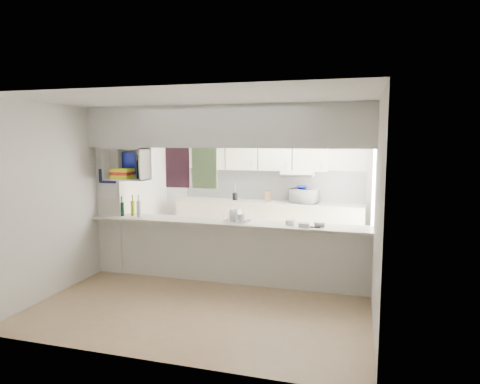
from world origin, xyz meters
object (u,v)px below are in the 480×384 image
(microwave, at_px, (304,196))
(dish_rack, at_px, (238,216))
(bowl, at_px, (302,187))
(wine_bottles, at_px, (132,208))

(microwave, distance_m, dish_rack, 2.20)
(bowl, bearing_deg, dish_rack, -107.67)
(bowl, xyz_separation_m, dish_rack, (-0.66, -2.07, -0.22))
(microwave, relative_size, dish_rack, 1.29)
(dish_rack, bearing_deg, wine_bottles, -175.43)
(microwave, bearing_deg, bowl, 26.14)
(bowl, height_order, wine_bottles, wine_bottles)
(bowl, xyz_separation_m, wine_bottles, (-2.38, -2.12, -0.17))
(dish_rack, bearing_deg, microwave, 74.29)
(microwave, xyz_separation_m, bowl, (-0.05, -0.01, 0.16))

